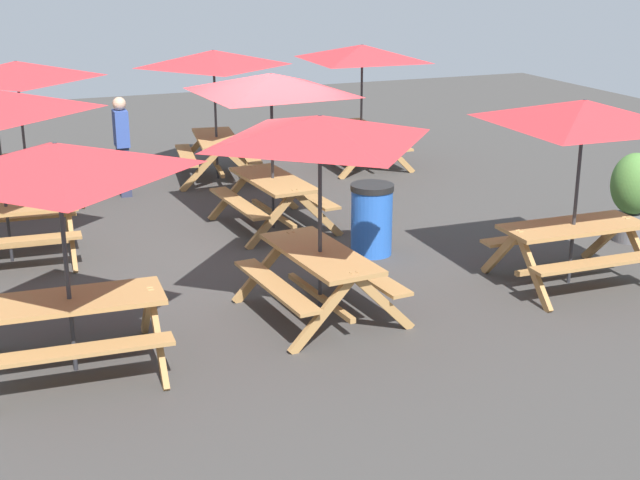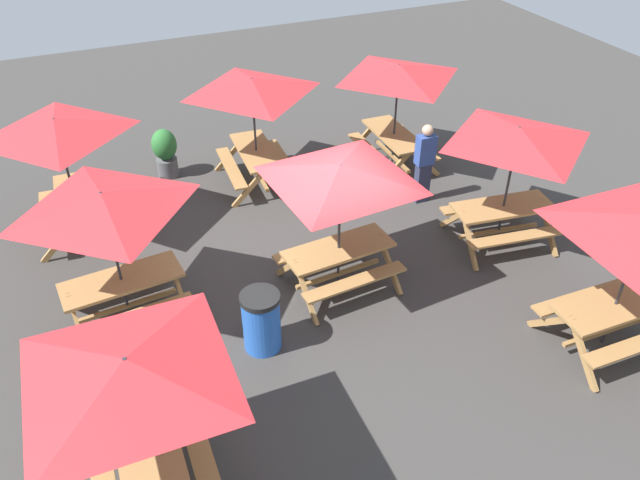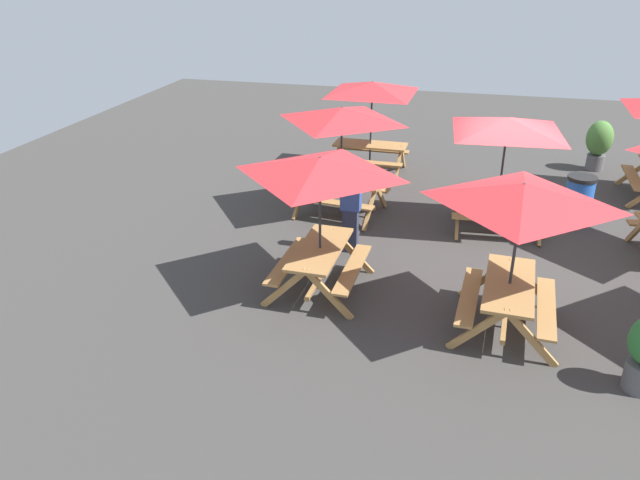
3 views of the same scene
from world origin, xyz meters
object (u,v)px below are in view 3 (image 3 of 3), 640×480
object	(u,v)px
potted_plant_0	(599,142)
person_standing	(351,207)
picnic_table_1	(320,176)
picnic_table_3	(521,205)
picnic_table_5	(372,95)
picnic_table_7	(507,133)
trash_bin_blue	(579,199)
picnic_table_6	(342,122)

from	to	relation	value
potted_plant_0	person_standing	xyz separation A→B (m)	(-6.26, 5.13, 0.15)
picnic_table_1	picnic_table_3	world-z (taller)	same
picnic_table_1	person_standing	size ratio (longest dim) A/B	1.40
picnic_table_3	picnic_table_5	size ratio (longest dim) A/B	0.83
picnic_table_5	picnic_table_7	distance (m)	4.19
picnic_table_1	trash_bin_blue	distance (m)	6.27
trash_bin_blue	picnic_table_1	bearing A→B (deg)	132.76
picnic_table_3	picnic_table_6	size ratio (longest dim) A/B	1.00
picnic_table_1	trash_bin_blue	xyz separation A→B (m)	(4.13, -4.47, -1.49)
picnic_table_7	trash_bin_blue	distance (m)	2.37
picnic_table_1	potted_plant_0	world-z (taller)	picnic_table_1
picnic_table_7	picnic_table_5	bearing A→B (deg)	-46.66
picnic_table_6	picnic_table_7	size ratio (longest dim) A/B	0.83
picnic_table_1	picnic_table_5	size ratio (longest dim) A/B	0.83
picnic_table_5	picnic_table_7	xyz separation A→B (m)	(-2.83, -3.10, 0.00)
picnic_table_1	picnic_table_7	size ratio (longest dim) A/B	0.83
picnic_table_7	person_standing	distance (m)	3.36
picnic_table_6	trash_bin_blue	world-z (taller)	picnic_table_6
picnic_table_3	potted_plant_0	bearing A→B (deg)	-12.37
picnic_table_7	trash_bin_blue	bearing A→B (deg)	-156.69
picnic_table_6	picnic_table_5	bearing A→B (deg)	-84.39
picnic_table_6	picnic_table_1	bearing A→B (deg)	104.96
picnic_table_1	picnic_table_3	bearing A→B (deg)	-97.38
picnic_table_1	person_standing	bearing A→B (deg)	-5.43
potted_plant_0	picnic_table_1	bearing A→B (deg)	145.71
picnic_table_1	picnic_table_5	world-z (taller)	same
trash_bin_blue	picnic_table_5	bearing A→B (deg)	67.38
person_standing	picnic_table_1	bearing A→B (deg)	-96.12
picnic_table_1	trash_bin_blue	world-z (taller)	picnic_table_1
picnic_table_5	trash_bin_blue	world-z (taller)	picnic_table_5
picnic_table_3	person_standing	bearing A→B (deg)	57.76
picnic_table_3	picnic_table_5	bearing A→B (deg)	29.69
picnic_table_5	picnic_table_7	bearing A→B (deg)	138.98
picnic_table_7	potted_plant_0	size ratio (longest dim) A/B	2.20
picnic_table_5	potted_plant_0	distance (m)	5.97
trash_bin_blue	potted_plant_0	size ratio (longest dim) A/B	0.77
picnic_table_6	trash_bin_blue	bearing A→B (deg)	-162.18
picnic_table_3	person_standing	world-z (taller)	picnic_table_3
picnic_table_3	picnic_table_7	distance (m)	3.75
picnic_table_1	picnic_table_7	bearing A→B (deg)	-39.32
trash_bin_blue	picnic_table_7	bearing A→B (deg)	117.61
potted_plant_0	picnic_table_5	bearing A→B (deg)	106.88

